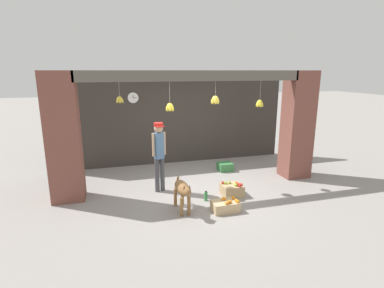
{
  "coord_description": "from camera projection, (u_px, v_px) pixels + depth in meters",
  "views": [
    {
      "loc": [
        -1.93,
        -6.59,
        2.86
      ],
      "look_at": [
        0.0,
        0.36,
        1.09
      ],
      "focal_mm": 28.0,
      "sensor_mm": 36.0,
      "label": 1
    }
  ],
  "objects": [
    {
      "name": "ground_plane",
      "position": [
        196.0,
        190.0,
        7.35
      ],
      "size": [
        60.0,
        60.0,
        0.0
      ],
      "primitive_type": "plane",
      "color": "gray"
    },
    {
      "name": "shop_back_wall",
      "position": [
        174.0,
        118.0,
        9.33
      ],
      "size": [
        7.16,
        0.12,
        2.87
      ],
      "primitive_type": "cube",
      "color": "#38332D",
      "rests_on": "ground_plane"
    },
    {
      "name": "shop_pillar_left",
      "position": [
        64.0,
        138.0,
        6.53
      ],
      "size": [
        0.7,
        0.6,
        2.87
      ],
      "primitive_type": "cube",
      "color": "brown",
      "rests_on": "ground_plane"
    },
    {
      "name": "shop_pillar_right",
      "position": [
        297.0,
        125.0,
        8.05
      ],
      "size": [
        0.7,
        0.6,
        2.87
      ],
      "primitive_type": "cube",
      "color": "brown",
      "rests_on": "ground_plane"
    },
    {
      "name": "storefront_awning",
      "position": [
        196.0,
        78.0,
        6.83
      ],
      "size": [
        5.26,
        0.27,
        0.92
      ],
      "color": "#5B564C"
    },
    {
      "name": "dog",
      "position": [
        182.0,
        190.0,
        6.17
      ],
      "size": [
        0.28,
        0.94,
        0.69
      ],
      "rotation": [
        0.0,
        0.0,
        -1.53
      ],
      "color": "olive",
      "rests_on": "ground_plane"
    },
    {
      "name": "shopkeeper",
      "position": [
        159.0,
        151.0,
        7.09
      ],
      "size": [
        0.33,
        0.29,
        1.69
      ],
      "rotation": [
        0.0,
        0.0,
        3.4
      ],
      "color": "#424247",
      "rests_on": "ground_plane"
    },
    {
      "name": "fruit_crate_oranges",
      "position": [
        225.0,
        206.0,
        6.26
      ],
      "size": [
        0.55,
        0.36,
        0.27
      ],
      "color": "tan",
      "rests_on": "ground_plane"
    },
    {
      "name": "fruit_crate_apples",
      "position": [
        232.0,
        190.0,
        7.04
      ],
      "size": [
        0.47,
        0.43,
        0.33
      ],
      "color": "tan",
      "rests_on": "ground_plane"
    },
    {
      "name": "produce_box_green",
      "position": [
        225.0,
        167.0,
        8.81
      ],
      "size": [
        0.41,
        0.38,
        0.23
      ],
      "primitive_type": "cube",
      "color": "#387A42",
      "rests_on": "ground_plane"
    },
    {
      "name": "water_bottle",
      "position": [
        206.0,
        196.0,
        6.76
      ],
      "size": [
        0.08,
        0.08,
        0.23
      ],
      "color": "#38934C",
      "rests_on": "ground_plane"
    },
    {
      "name": "wall_clock",
      "position": [
        133.0,
        98.0,
        8.78
      ],
      "size": [
        0.33,
        0.03,
        0.33
      ],
      "color": "black"
    }
  ]
}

